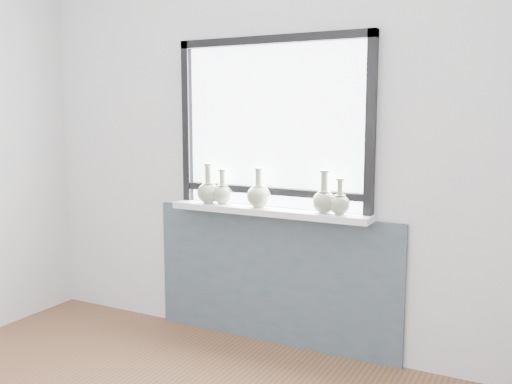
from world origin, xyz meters
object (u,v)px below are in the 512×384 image
at_px(windowsill, 268,211).
at_px(vase_b, 223,193).
at_px(vase_e, 340,203).
at_px(vase_d, 324,199).
at_px(vase_a, 208,191).
at_px(vase_c, 259,195).

distance_m(windowsill, vase_b, 0.34).
bearing_deg(vase_e, vase_d, 175.83).
relative_size(vase_a, vase_d, 1.03).
relative_size(vase_b, vase_e, 1.07).
xyz_separation_m(windowsill, vase_c, (-0.06, -0.01, 0.10)).
height_order(vase_b, vase_e, vase_b).
relative_size(windowsill, vase_a, 5.04).
distance_m(vase_b, vase_d, 0.70).
height_order(vase_c, vase_d, vase_d).
bearing_deg(vase_c, vase_d, 0.81).
xyz_separation_m(windowsill, vase_d, (0.37, -0.00, 0.10)).
bearing_deg(vase_a, vase_c, 0.67).
bearing_deg(vase_e, vase_b, 178.88).
relative_size(vase_a, vase_c, 1.05).
bearing_deg(vase_e, vase_c, 179.87).
height_order(vase_a, vase_e, vase_a).
bearing_deg(vase_b, vase_d, -0.68).
distance_m(vase_a, vase_b, 0.10).
xyz_separation_m(windowsill, vase_b, (-0.33, 0.01, 0.09)).
relative_size(vase_c, vase_e, 1.17).
distance_m(windowsill, vase_a, 0.44).
relative_size(vase_b, vase_d, 0.90).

